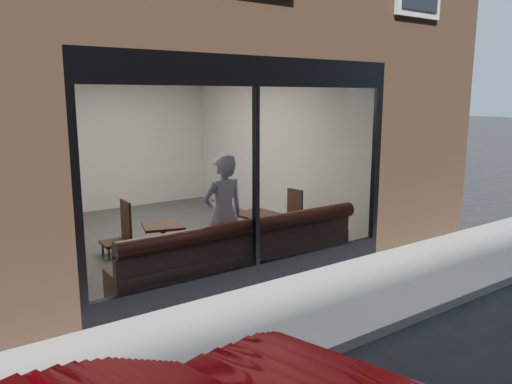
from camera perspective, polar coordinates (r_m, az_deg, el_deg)
ground at (r=5.94m, az=11.98°, el=-16.12°), size 120.00×120.00×0.00m
sidewalk_near at (r=6.58m, az=5.43°, el=-13.08°), size 40.00×2.00×0.01m
kerb_near at (r=5.88m, az=12.38°, el=-15.76°), size 40.00×0.10×0.12m
host_building_pier_right at (r=13.91m, az=-1.57°, el=6.48°), size 2.50×12.00×3.20m
host_building_backfill at (r=15.10m, az=-20.17°, el=6.17°), size 5.00×6.00×3.20m
cafe_floor at (r=9.77m, az=-10.10°, el=-5.03°), size 6.00×6.00×0.00m
cafe_ceiling at (r=9.41m, az=-10.76°, el=13.87°), size 6.00×6.00×0.00m
cafe_wall_back at (r=12.23m, az=-16.39°, el=5.43°), size 5.00×0.00×5.00m
cafe_wall_left at (r=8.72m, az=-25.41°, el=2.78°), size 0.00×6.00×6.00m
cafe_wall_right at (r=10.74m, az=1.75°, el=5.17°), size 0.00×6.00×6.00m
storefront_kick at (r=7.29m, az=-0.01°, el=-9.35°), size 5.00×0.10×0.30m
storefront_header at (r=6.85m, az=-0.01°, el=13.64°), size 5.00×0.10×0.40m
storefront_mullion at (r=6.93m, az=-0.01°, el=1.57°), size 0.06×0.10×2.50m
storefront_glass at (r=6.91m, az=0.14°, el=1.54°), size 4.80×0.00×4.80m
banquette at (r=7.57m, az=-1.77°, el=-7.96°), size 4.00×0.55×0.45m
person at (r=7.46m, az=-3.75°, el=-2.69°), size 0.68×0.45×1.85m
cafe_table_left at (r=7.71m, az=-10.59°, el=-3.80°), size 0.73×0.73×0.04m
cafe_table_right at (r=8.30m, az=0.11°, el=-2.57°), size 0.67×0.67×0.04m
cafe_chair_left at (r=8.78m, az=-15.70°, el=-5.60°), size 0.48×0.48×0.04m
cafe_chair_right at (r=9.44m, az=3.66°, el=-4.05°), size 0.42×0.42×0.04m
wall_poster at (r=8.20m, az=-24.52°, el=2.87°), size 0.02×0.60×0.80m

